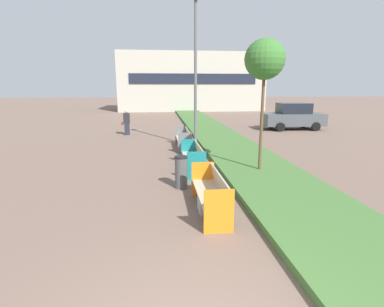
{
  "coord_description": "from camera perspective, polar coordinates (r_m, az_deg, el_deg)",
  "views": [
    {
      "loc": [
        -0.27,
        -2.6,
        2.93
      ],
      "look_at": [
        0.9,
        7.85,
        0.6
      ],
      "focal_mm": 28.0,
      "sensor_mm": 36.0,
      "label": 1
    }
  ],
  "objects": [
    {
      "name": "planter_grass_strip",
      "position": [
        15.27,
        6.86,
        1.69
      ],
      "size": [
        2.8,
        120.0,
        0.18
      ],
      "color": "#426B33",
      "rests_on": "ground"
    },
    {
      "name": "building_backdrop",
      "position": [
        40.98,
        -0.42,
        13.4
      ],
      "size": [
        18.12,
        8.54,
        7.15
      ],
      "color": "#B2AD9E",
      "rests_on": "ground"
    },
    {
      "name": "bench_orange_frame",
      "position": [
        7.25,
        3.67,
        -8.18
      ],
      "size": [
        0.65,
        2.28,
        0.94
      ],
      "color": "#ADA8A0",
      "rests_on": "ground"
    },
    {
      "name": "bench_teal_frame",
      "position": [
        10.7,
        0.29,
        -1.31
      ],
      "size": [
        0.65,
        2.38,
        0.94
      ],
      "color": "#ADA8A0",
      "rests_on": "ground"
    },
    {
      "name": "bench_grey_frame",
      "position": [
        14.67,
        -1.56,
        2.46
      ],
      "size": [
        0.65,
        2.34,
        0.94
      ],
      "color": "#ADA8A0",
      "rests_on": "ground"
    },
    {
      "name": "litter_bin",
      "position": [
        8.84,
        -2.07,
        -3.56
      ],
      "size": [
        0.38,
        0.38,
        0.97
      ],
      "color": "#4C4F51",
      "rests_on": "ground"
    },
    {
      "name": "street_lamp_post",
      "position": [
        14.87,
        0.68,
        16.27
      ],
      "size": [
        0.24,
        0.44,
        7.06
      ],
      "color": "#56595B",
      "rests_on": "ground"
    },
    {
      "name": "sapling_tree_near",
      "position": [
        10.25,
        13.69,
        16.88
      ],
      "size": [
        1.3,
        1.3,
        4.45
      ],
      "color": "brown",
      "rests_on": "ground"
    },
    {
      "name": "pedestrian_walking",
      "position": [
        19.22,
        -12.35,
        5.81
      ],
      "size": [
        0.53,
        0.24,
        1.57
      ],
      "color": "#232633",
      "rests_on": "ground"
    },
    {
      "name": "parked_car_distant",
      "position": [
        22.41,
        18.7,
        6.68
      ],
      "size": [
        4.25,
        2.0,
        1.86
      ],
      "rotation": [
        0.0,
        0.0,
        -0.03
      ],
      "color": "#474C51",
      "rests_on": "ground"
    }
  ]
}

